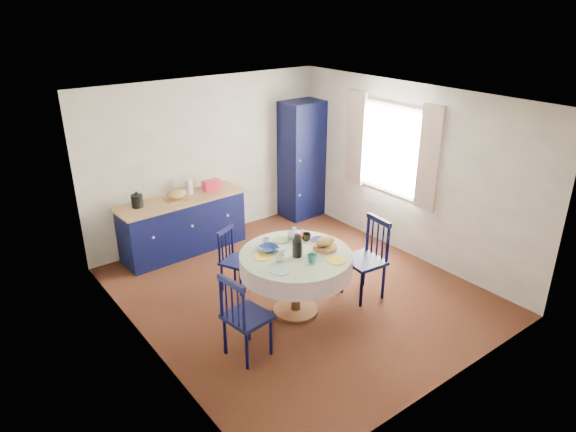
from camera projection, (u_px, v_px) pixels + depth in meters
The scene contains 17 objects.
floor at pixel (298, 291), 6.73m from camera, with size 4.50×4.50×0.00m, color black.
ceiling at pixel (299, 99), 5.74m from camera, with size 4.50×4.50×0.00m, color white.
wall_back at pixel (208, 160), 7.88m from camera, with size 4.00×0.02×2.50m, color white.
wall_left at pixel (141, 247), 5.12m from camera, with size 0.02×4.50×2.50m, color white.
wall_right at pixel (408, 171), 7.35m from camera, with size 0.02×4.50×2.50m, color white.
window at pixel (391, 149), 7.43m from camera, with size 0.10×1.74×1.45m.
kitchen_counter at pixel (183, 224), 7.63m from camera, with size 1.93×0.67×1.09m.
pantry_cabinet at pixel (302, 160), 8.72m from camera, with size 0.72×0.53×2.00m.
dining_table at pixel (296, 263), 6.02m from camera, with size 1.32×1.32×1.08m.
chair_left at pixel (244, 316), 5.33m from camera, with size 0.48×0.49×0.99m.
chair_far at pixel (234, 259), 6.65m from camera, with size 0.49×0.48×0.83m.
chair_right at pixel (367, 258), 6.45m from camera, with size 0.49×0.51×1.05m.
mug_a at pixel (280, 258), 5.79m from camera, with size 0.11×0.11×0.09m, color silver.
mug_b at pixel (312, 258), 5.75m from camera, with size 0.11×0.11×0.10m, color #256D6A.
mug_c at pixel (306, 237), 6.28m from camera, with size 0.12×0.12×0.09m, color black.
mug_d at pixel (266, 241), 6.18m from camera, with size 0.09×0.09×0.08m, color silver.
cobalt_bowl at pixel (268, 249), 6.02m from camera, with size 0.23×0.23×0.06m, color navy.
Camera 1 is at (-3.60, -4.54, 3.55)m, focal length 32.00 mm.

